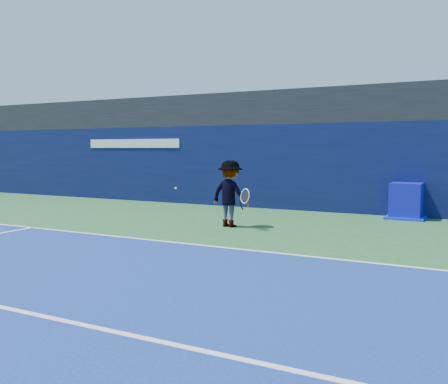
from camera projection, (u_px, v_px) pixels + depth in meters
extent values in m
plane|color=#2A5E2F|center=(98.00, 274.00, 8.55)|extent=(80.00, 80.00, 0.00)
cube|color=white|center=(189.00, 244.00, 11.19)|extent=(24.00, 0.10, 0.01)
cube|color=black|center=(310.00, 109.00, 18.38)|extent=(36.00, 3.00, 1.20)
cube|color=#0A113B|center=(300.00, 167.00, 17.68)|extent=(36.00, 1.00, 3.00)
cube|color=white|center=(133.00, 144.00, 20.39)|extent=(4.50, 0.04, 0.35)
cube|color=#0B0CA1|center=(406.00, 201.00, 15.29)|extent=(0.93, 0.93, 1.10)
cube|color=#0D22BC|center=(406.00, 217.00, 15.34)|extent=(1.16, 1.16, 0.07)
imported|color=white|center=(230.00, 194.00, 13.66)|extent=(1.28, 0.87, 1.82)
cylinder|color=black|center=(241.00, 205.00, 13.25)|extent=(0.09, 0.16, 0.29)
torus|color=silver|center=(245.00, 196.00, 13.12)|extent=(0.34, 0.19, 0.33)
cylinder|color=black|center=(245.00, 196.00, 13.12)|extent=(0.28, 0.15, 0.28)
sphere|color=#D5EA1A|center=(176.00, 188.00, 13.21)|extent=(0.06, 0.06, 0.06)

